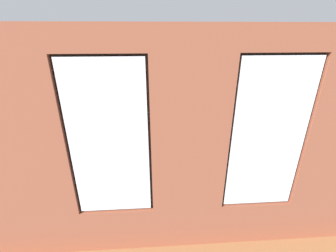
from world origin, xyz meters
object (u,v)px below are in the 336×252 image
(potted_plant_corner_near_left, at_px, (246,104))
(potted_plant_foreground_right, at_px, (87,105))
(coffee_table, at_px, (156,143))
(candle_jar, at_px, (156,139))
(couch_left, at_px, (275,146))
(potted_plant_by_left_couch, at_px, (240,125))
(table_plant_small, at_px, (161,139))
(potted_plant_mid_room_small, at_px, (185,123))
(potted_plant_near_tv, at_px, (62,152))
(tv_flatscreen, at_px, (54,121))
(papasan_chair, at_px, (144,112))
(cup_ceramic, at_px, (149,138))
(couch_by_window, at_px, (137,197))
(media_console, at_px, (59,145))
(remote_gray, at_px, (139,143))

(potted_plant_corner_near_left, relative_size, potted_plant_foreground_right, 1.20)
(coffee_table, bearing_deg, candle_jar, 0.00)
(couch_left, distance_m, coffee_table, 2.95)
(coffee_table, relative_size, potted_plant_by_left_couch, 2.64)
(table_plant_small, bearing_deg, potted_plant_mid_room_small, -119.61)
(potted_plant_near_tv, bearing_deg, tv_flatscreen, -63.77)
(papasan_chair, relative_size, potted_plant_corner_near_left, 0.87)
(tv_flatscreen, bearing_deg, coffee_table, 173.80)
(tv_flatscreen, relative_size, potted_plant_foreground_right, 1.00)
(potted_plant_mid_room_small, bearing_deg, potted_plant_foreground_right, -14.48)
(cup_ceramic, xyz_separation_m, potted_plant_near_tv, (1.77, 0.94, 0.20))
(couch_left, relative_size, candle_jar, 16.41)
(couch_by_window, bearing_deg, media_console, -45.82)
(couch_by_window, height_order, coffee_table, couch_by_window)
(coffee_table, xyz_separation_m, papasan_chair, (0.37, -2.09, 0.10))
(potted_plant_corner_near_left, bearing_deg, potted_plant_near_tv, 30.35)
(remote_gray, distance_m, potted_plant_near_tv, 1.70)
(media_console, height_order, papasan_chair, papasan_chair)
(table_plant_small, xyz_separation_m, potted_plant_by_left_couch, (-2.42, -1.13, -0.18))
(potted_plant_by_left_couch, bearing_deg, candle_jar, 21.87)
(couch_left, distance_m, potted_plant_corner_near_left, 2.46)
(tv_flatscreen, xyz_separation_m, potted_plant_foreground_right, (-0.30, -1.79, -0.15))
(couch_left, relative_size, table_plant_small, 7.90)
(cup_ceramic, distance_m, remote_gray, 0.33)
(couch_by_window, height_order, potted_plant_mid_room_small, couch_by_window)
(cup_ceramic, bearing_deg, potted_plant_by_left_couch, -161.26)
(cup_ceramic, distance_m, potted_plant_foreground_right, 2.83)
(remote_gray, bearing_deg, potted_plant_by_left_couch, 156.42)
(couch_left, distance_m, media_console, 5.46)
(potted_plant_mid_room_small, height_order, potted_plant_near_tv, potted_plant_near_tv)
(cup_ceramic, distance_m, papasan_chair, 2.00)
(media_console, distance_m, potted_plant_mid_room_small, 3.53)
(table_plant_small, relative_size, remote_gray, 1.35)
(papasan_chair, bearing_deg, table_plant_small, 102.32)
(cup_ceramic, bearing_deg, couch_left, 172.34)
(coffee_table, xyz_separation_m, remote_gray, (0.43, 0.12, 0.06))
(remote_gray, relative_size, potted_plant_mid_room_small, 0.33)
(coffee_table, distance_m, potted_plant_near_tv, 2.14)
(potted_plant_corner_near_left, bearing_deg, potted_plant_foreground_right, 0.49)
(papasan_chair, xyz_separation_m, potted_plant_near_tv, (1.58, 2.93, 0.19))
(remote_gray, relative_size, tv_flatscreen, 0.15)
(potted_plant_by_left_couch, bearing_deg, papasan_chair, -20.32)
(cup_ceramic, height_order, table_plant_small, table_plant_small)
(coffee_table, xyz_separation_m, tv_flatscreen, (2.50, -0.27, 0.55))
(potted_plant_near_tv, bearing_deg, remote_gray, -154.50)
(potted_plant_near_tv, bearing_deg, couch_left, -173.93)
(cup_ceramic, distance_m, table_plant_small, 0.37)
(couch_by_window, relative_size, candle_jar, 18.04)
(potted_plant_by_left_couch, bearing_deg, table_plant_small, 25.04)
(potted_plant_mid_room_small, bearing_deg, potted_plant_by_left_couch, 171.37)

